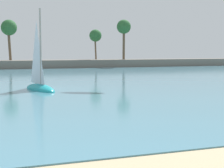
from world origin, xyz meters
The scene contains 2 objects.
sea centered at (0.00, 62.55, 0.03)m, with size 220.00×106.85×0.06m, color teal.
sailboat_near_shore centered at (0.43, 32.55, 0.83)m, with size 3.12×6.13×8.53m.
Camera 1 is at (-4.29, -2.88, 3.98)m, focal length 57.04 mm.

